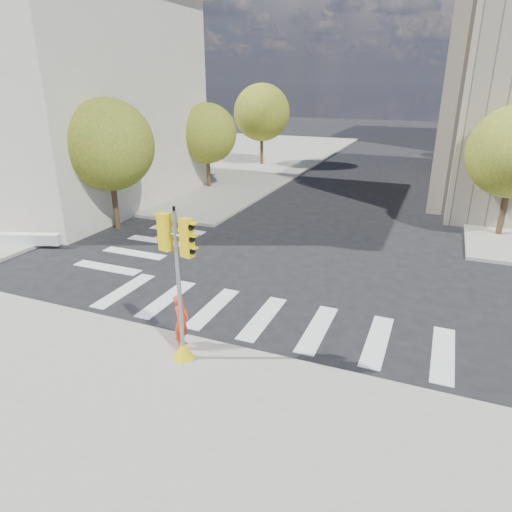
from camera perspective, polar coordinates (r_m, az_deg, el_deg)
The scene contains 11 objects.
ground at distance 16.38m, azimuth 3.77°, elevation -4.70°, with size 160.00×160.00×0.00m, color black.
sidewalk_far_left at distance 47.50m, azimuth -9.34°, elevation 12.31°, with size 28.00×40.00×0.15m, color gray.
classical_building at distance 33.02m, azimuth -27.21°, elevation 17.76°, with size 19.00×15.00×12.70m.
tree_lw_near at distance 23.69m, azimuth -17.96°, elevation 13.05°, with size 4.40×4.40×6.41m.
tree_lw_mid at distance 32.00m, azimuth -6.15°, elevation 14.98°, with size 4.00×4.00×5.77m.
tree_lw_far at distance 40.99m, azimuth 0.72°, elevation 17.50°, with size 4.80×4.80×6.95m.
tree_re_mid at distance 36.24m, azimuth 27.82°, elevation 14.41°, with size 4.60×4.60×6.66m.
tree_re_far at distance 48.21m, azimuth 26.74°, elevation 15.10°, with size 4.00×4.00×5.88m.
lamp_far at distance 42.23m, azimuth 28.01°, elevation 15.33°, with size 0.35×0.18×8.11m.
traffic_signal at distance 11.83m, azimuth -9.50°, elevation -5.31°, with size 1.08×0.56×4.19m.
photographer at distance 12.80m, azimuth -9.30°, elevation -8.07°, with size 0.57×0.38×1.57m, color red.
Camera 1 is at (4.61, -14.01, 7.12)m, focal length 32.00 mm.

